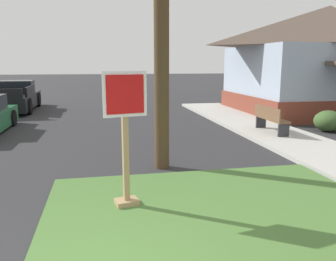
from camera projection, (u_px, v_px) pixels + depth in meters
The scene contains 8 objects.
grass_corner_patch at pixel (227, 223), 4.99m from camera, with size 5.37×4.76×0.08m, color #477033.
sidewalk_strip at pixel (291, 140), 10.34m from camera, with size 2.20×19.14×0.12m, color #B2AFA8.
stop_sign at pixel (126, 143), 5.37m from camera, with size 0.68×0.35×2.14m.
manhole_cover at pixel (94, 194), 6.22m from camera, with size 0.70×0.70×0.02m, color black.
pickup_truck_black at pixel (14, 98), 17.30m from camera, with size 2.26×5.24×1.48m.
street_bench at pixel (270, 118), 11.22m from camera, with size 0.42×1.72×0.85m.
corner_house at pixel (326, 59), 16.34m from camera, with size 8.57×7.73×5.01m.
shrub_near_porch at pixel (329, 121), 11.93m from camera, with size 0.99×0.99×0.74m, color #3B592B.
Camera 1 is at (0.24, -3.03, 2.33)m, focal length 36.52 mm.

